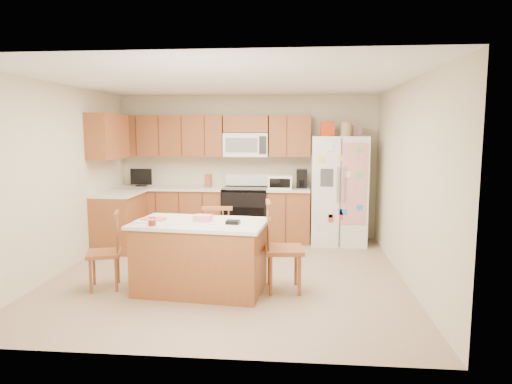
# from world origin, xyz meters

# --- Properties ---
(ground) EXTENTS (4.50, 4.50, 0.00)m
(ground) POSITION_xyz_m (0.00, 0.00, 0.00)
(ground) COLOR #8A6F59
(ground) RESTS_ON ground
(room_shell) EXTENTS (4.60, 4.60, 2.52)m
(room_shell) POSITION_xyz_m (0.00, 0.00, 1.44)
(room_shell) COLOR beige
(room_shell) RESTS_ON ground
(cabinetry) EXTENTS (3.36, 1.56, 2.15)m
(cabinetry) POSITION_xyz_m (-0.98, 1.79, 0.91)
(cabinetry) COLOR brown
(cabinetry) RESTS_ON ground
(stove) EXTENTS (0.76, 0.65, 1.13)m
(stove) POSITION_xyz_m (0.00, 1.94, 0.47)
(stove) COLOR black
(stove) RESTS_ON ground
(refrigerator) EXTENTS (0.90, 0.79, 2.04)m
(refrigerator) POSITION_xyz_m (1.57, 1.87, 0.92)
(refrigerator) COLOR white
(refrigerator) RESTS_ON ground
(island) EXTENTS (1.61, 1.04, 0.92)m
(island) POSITION_xyz_m (-0.24, -0.65, 0.42)
(island) COLOR brown
(island) RESTS_ON ground
(windsor_chair_left) EXTENTS (0.49, 0.50, 0.93)m
(windsor_chair_left) POSITION_xyz_m (-1.38, -0.66, 0.44)
(windsor_chair_left) COLOR brown
(windsor_chair_left) RESTS_ON ground
(windsor_chair_back) EXTENTS (0.44, 0.42, 0.94)m
(windsor_chair_back) POSITION_xyz_m (-0.13, -0.05, 0.44)
(windsor_chair_back) COLOR brown
(windsor_chair_back) RESTS_ON ground
(windsor_chair_right) EXTENTS (0.49, 0.51, 1.07)m
(windsor_chair_right) POSITION_xyz_m (0.71, -0.55, 0.51)
(windsor_chair_right) COLOR brown
(windsor_chair_right) RESTS_ON ground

